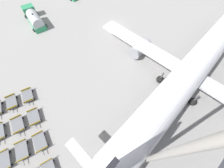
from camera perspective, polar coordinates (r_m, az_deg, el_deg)
The scene contains 11 objects.
ground_plane at distance 35.06m, azimuth 0.57°, elevation 22.58°, with size 500.00×500.00×0.00m, color gray.
airplane at distance 25.47m, azimuth 31.11°, elevation 6.24°, with size 36.76×47.60×13.67m.
fuel_tanker_primary at distance 39.69m, azimuth -29.49°, elevation 22.50°, with size 9.00×4.08×3.12m.
baggage_dolly_row_near_col_c at distance 24.32m, azimuth -38.34°, elevation -23.80°, with size 3.23×1.97×0.92m.
baggage_dolly_row_mid_a_col_a at distance 27.09m, azimuth -36.25°, elevation -6.15°, with size 3.23×1.98×0.92m.
baggage_dolly_row_mid_a_col_b at distance 24.81m, azimuth -34.47°, elevation -13.77°, with size 3.23×1.93×0.92m.
baggage_dolly_row_mid_a_col_c at distance 23.37m, azimuth -33.36°, elevation -22.12°, with size 3.23×2.05×0.92m.
baggage_dolly_row_mid_b_col_a at distance 26.29m, azimuth -31.59°, elevation -4.17°, with size 3.23×2.03×0.92m.
baggage_dolly_row_mid_b_col_b at distance 24.06m, azimuth -29.63°, elevation -11.84°, with size 3.23×2.01×0.92m.
baggage_dolly_row_mid_b_col_c at distance 22.49m, azimuth -27.69°, elevation -20.47°, with size 3.22×1.92×0.92m.
apron_light_mast at distance 7.02m, azimuth 36.18°, elevation -18.96°, with size 2.00×0.70×25.79m.
Camera 1 is at (21.12, -19.07, 20.48)m, focal length 22.00 mm.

